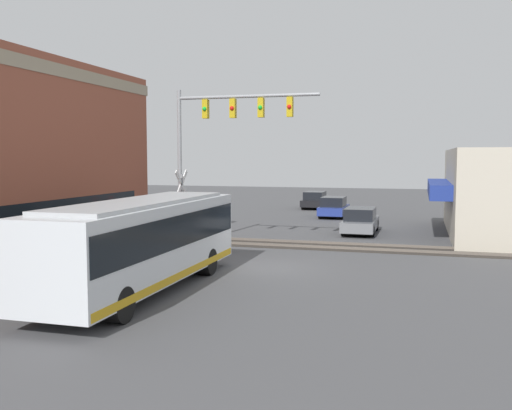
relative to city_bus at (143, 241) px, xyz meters
The scene contains 9 objects.
ground_plane 6.01m from the city_bus, 29.01° to the right, with size 120.00×120.00×0.00m, color #4C4C4F.
city_bus is the anchor object (origin of this frame).
traffic_signal_gantry 10.04m from the city_bus, ahead, with size 0.42×7.03×7.68m.
crossing_signal 9.33m from the city_bus, 15.81° to the left, with size 1.41×1.18×3.81m.
rail_track_near 11.52m from the city_bus, 14.22° to the right, with size 2.60×60.00×0.15m.
parked_car_grey 17.37m from the city_bus, 18.14° to the right, with size 4.80×1.82×1.50m.
parked_car_blue 25.11m from the city_bus, ahead, with size 4.28×1.82×1.51m.
parked_car_black 31.66m from the city_bus, ahead, with size 4.38×1.82×1.47m.
pedestrian_at_crossing 9.62m from the city_bus, ahead, with size 0.34×0.34×1.85m.
Camera 1 is at (-21.80, -5.92, 4.43)m, focal length 40.00 mm.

